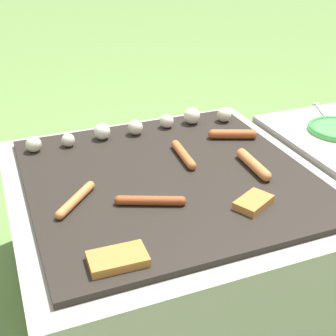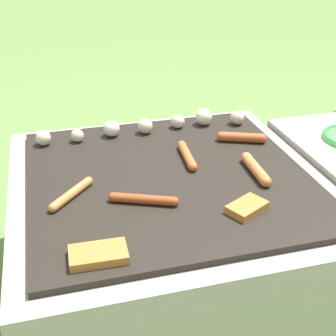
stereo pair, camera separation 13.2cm
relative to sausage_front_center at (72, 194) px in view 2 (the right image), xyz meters
The scene contains 10 objects.
ground_plane 0.51m from the sausage_front_center, 11.39° to the left, with size 14.00×14.00×0.00m, color #608442.
grill 0.36m from the sausage_front_center, 11.39° to the left, with size 0.88×0.88×0.42m.
sausage_back_right 0.60m from the sausage_front_center, 19.80° to the left, with size 0.15×0.08×0.03m.
sausage_mid_left 0.19m from the sausage_front_center, 23.54° to the right, with size 0.17×0.09×0.02m.
sausage_back_center 0.38m from the sausage_front_center, 20.27° to the left, with size 0.04×0.18×0.03m.
sausage_back_left 0.52m from the sausage_front_center, ahead, with size 0.04×0.18×0.03m.
sausage_front_center is the anchor object (origin of this frame).
bread_slice_left 0.27m from the sausage_front_center, 82.58° to the right, with size 0.13×0.08×0.02m.
bread_slice_center 0.45m from the sausage_front_center, 23.01° to the right, with size 0.12×0.10×0.02m.
mushroom_row 0.46m from the sausage_front_center, 49.84° to the left, with size 0.71×0.08×0.06m.
Camera 2 is at (-0.30, -1.12, 1.07)m, focal length 50.00 mm.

